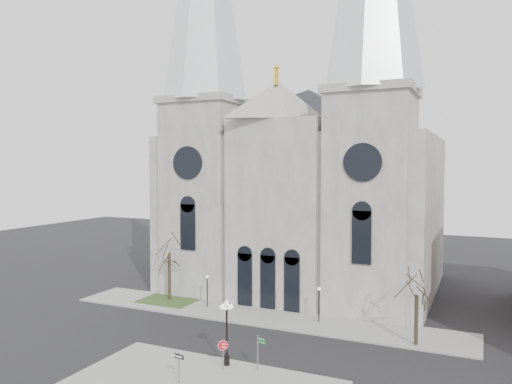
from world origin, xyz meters
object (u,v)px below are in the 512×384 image
at_px(globe_lamp, 227,325).
at_px(street_name_sign, 259,350).
at_px(one_way_sign, 179,362).
at_px(stop_sign, 223,348).

relative_size(globe_lamp, street_name_sign, 1.91).
bearing_deg(globe_lamp, one_way_sign, -110.89).
relative_size(stop_sign, globe_lamp, 0.45).
bearing_deg(stop_sign, globe_lamp, 89.89).
relative_size(stop_sign, street_name_sign, 0.86).
bearing_deg(one_way_sign, globe_lamp, 78.65).
xyz_separation_m(stop_sign, street_name_sign, (2.33, 0.99, -0.10)).
bearing_deg(street_name_sign, one_way_sign, -116.44).
height_order(stop_sign, one_way_sign, stop_sign).
height_order(one_way_sign, street_name_sign, street_name_sign).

